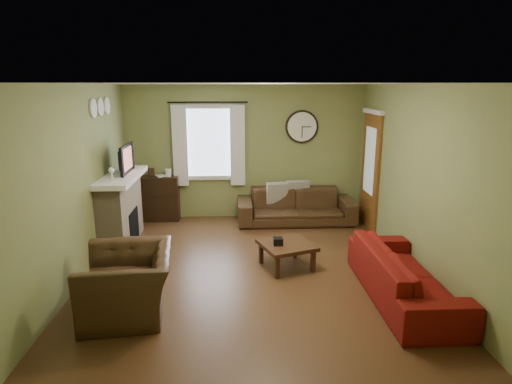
{
  "coord_description": "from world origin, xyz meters",
  "views": [
    {
      "loc": [
        -0.21,
        -5.71,
        2.59
      ],
      "look_at": [
        0.1,
        0.4,
        1.05
      ],
      "focal_mm": 30.0,
      "sensor_mm": 36.0,
      "label": 1
    }
  ],
  "objects_px": {
    "bookshelf": "(160,198)",
    "coffee_table": "(286,255)",
    "sofa_red": "(404,274)",
    "armchair": "(128,283)",
    "sofa_brown": "(296,206)"
  },
  "relations": [
    {
      "from": "bookshelf",
      "to": "coffee_table",
      "type": "relative_size",
      "value": 1.24
    },
    {
      "from": "sofa_red",
      "to": "armchair",
      "type": "relative_size",
      "value": 1.87
    },
    {
      "from": "bookshelf",
      "to": "coffee_table",
      "type": "xyz_separation_m",
      "value": [
        2.2,
        -2.38,
        -0.25
      ]
    },
    {
      "from": "sofa_brown",
      "to": "sofa_red",
      "type": "height_order",
      "value": "sofa_brown"
    },
    {
      "from": "sofa_red",
      "to": "armchair",
      "type": "bearing_deg",
      "value": 93.09
    },
    {
      "from": "sofa_red",
      "to": "bookshelf",
      "type": "bearing_deg",
      "value": 46.45
    },
    {
      "from": "sofa_brown",
      "to": "coffee_table",
      "type": "distance_m",
      "value": 2.15
    },
    {
      "from": "sofa_brown",
      "to": "coffee_table",
      "type": "height_order",
      "value": "sofa_brown"
    },
    {
      "from": "armchair",
      "to": "bookshelf",
      "type": "bearing_deg",
      "value": 176.58
    },
    {
      "from": "bookshelf",
      "to": "sofa_brown",
      "type": "distance_m",
      "value": 2.65
    },
    {
      "from": "armchair",
      "to": "sofa_brown",
      "type": "bearing_deg",
      "value": 136.56
    },
    {
      "from": "sofa_red",
      "to": "coffee_table",
      "type": "height_order",
      "value": "sofa_red"
    },
    {
      "from": "coffee_table",
      "to": "bookshelf",
      "type": "bearing_deg",
      "value": 132.74
    },
    {
      "from": "bookshelf",
      "to": "armchair",
      "type": "relative_size",
      "value": 0.77
    },
    {
      "from": "bookshelf",
      "to": "sofa_brown",
      "type": "xyz_separation_m",
      "value": [
        2.63,
        -0.28,
        -0.11
      ]
    }
  ]
}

